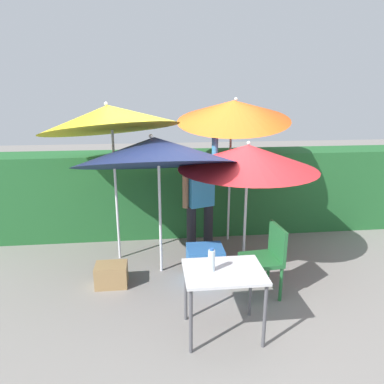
{
  "coord_description": "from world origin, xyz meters",
  "views": [
    {
      "loc": [
        -0.52,
        -4.38,
        2.49
      ],
      "look_at": [
        0.0,
        0.3,
        1.1
      ],
      "focal_mm": 33.69,
      "sensor_mm": 36.0,
      "label": 1
    }
  ],
  "objects": [
    {
      "name": "hedge_row",
      "position": [
        0.0,
        1.61,
        0.71
      ],
      "size": [
        8.0,
        0.7,
        1.42
      ],
      "primitive_type": "cube",
      "color": "#23602D",
      "rests_on": "ground_plane"
    },
    {
      "name": "crate_cardboard",
      "position": [
        -1.1,
        -0.13,
        0.15
      ],
      "size": [
        0.41,
        0.3,
        0.29
      ],
      "primitive_type": "cube",
      "color": "#9E7A4C",
      "rests_on": "ground_plane"
    },
    {
      "name": "ground_plane",
      "position": [
        0.0,
        0.0,
        0.0
      ],
      "size": [
        24.0,
        24.0,
        0.0
      ],
      "primitive_type": "plane",
      "color": "gray"
    },
    {
      "name": "umbrella_navy",
      "position": [
        -1.08,
        0.63,
        2.08
      ],
      "size": [
        1.93,
        1.91,
        2.49
      ],
      "color": "silver",
      "rests_on": "ground_plane"
    },
    {
      "name": "umbrella_rainbow",
      "position": [
        0.73,
        0.18,
        1.59
      ],
      "size": [
        1.86,
        1.86,
        1.8
      ],
      "color": "silver",
      "rests_on": "ground_plane"
    },
    {
      "name": "chair_plastic",
      "position": [
        0.82,
        -0.54,
        0.51
      ],
      "size": [
        0.48,
        0.48,
        0.89
      ],
      "color": "#236633",
      "rests_on": "ground_plane"
    },
    {
      "name": "umbrella_yellow",
      "position": [
        -0.49,
        0.18,
        1.69
      ],
      "size": [
        2.1,
        2.12,
        2.14
      ],
      "color": "silver",
      "rests_on": "ground_plane"
    },
    {
      "name": "bottle_water",
      "position": [
        0.03,
        -1.21,
        0.84
      ],
      "size": [
        0.07,
        0.07,
        0.24
      ],
      "color": "silver",
      "rests_on": "folding_table"
    },
    {
      "name": "umbrella_orange",
      "position": [
        0.73,
        1.14,
        2.13
      ],
      "size": [
        1.78,
        1.78,
        2.49
      ],
      "color": "silver",
      "rests_on": "ground_plane"
    },
    {
      "name": "person_vendor",
      "position": [
        0.15,
        0.55,
        0.93
      ],
      "size": [
        0.55,
        0.32,
        1.88
      ],
      "color": "black",
      "rests_on": "ground_plane"
    },
    {
      "name": "folding_table",
      "position": [
        0.15,
        -1.21,
        0.64
      ],
      "size": [
        0.8,
        0.6,
        0.73
      ],
      "color": "#4C4C51",
      "rests_on": "ground_plane"
    },
    {
      "name": "cooler_box",
      "position": [
        0.13,
        -0.15,
        0.24
      ],
      "size": [
        0.47,
        0.39,
        0.47
      ],
      "primitive_type": "cube",
      "color": "#2D6BB7",
      "rests_on": "ground_plane"
    }
  ]
}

